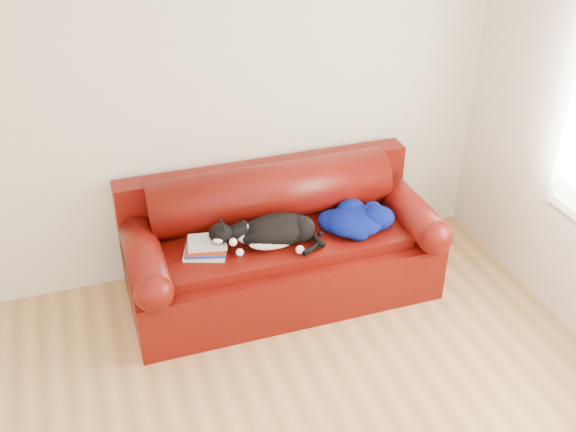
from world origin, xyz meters
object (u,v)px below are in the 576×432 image
(cat, at_px, (275,232))
(blanket, at_px, (356,219))
(sofa_base, at_px, (281,264))
(book_stack, at_px, (206,247))

(cat, relative_size, blanket, 1.26)
(sofa_base, bearing_deg, blanket, -11.17)
(sofa_base, distance_m, blanket, 0.61)
(book_stack, relative_size, cat, 0.46)
(blanket, bearing_deg, cat, -177.58)
(sofa_base, height_order, blanket, blanket)
(cat, bearing_deg, blanket, 16.07)
(sofa_base, relative_size, blanket, 3.82)
(sofa_base, bearing_deg, cat, -122.76)
(book_stack, relative_size, blanket, 0.58)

